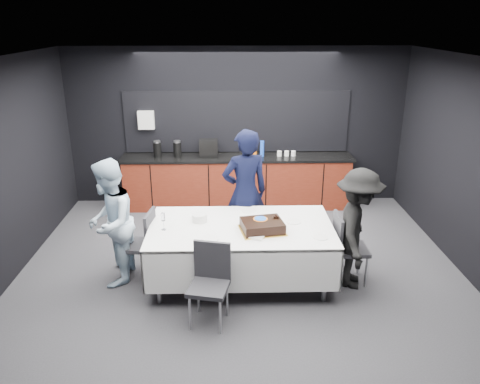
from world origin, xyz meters
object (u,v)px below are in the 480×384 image
object	(u,v)px
party_table	(241,236)
person_center	(245,193)
champagne_flute	(163,218)
chair_right	(345,243)
plate_stack	(200,218)
person_left	(110,223)
chair_left	(143,240)
chair_near	(210,277)
person_right	(357,229)
cake_assembly	(262,226)

from	to	relation	value
party_table	person_center	distance (m)	0.86
champagne_flute	chair_right	bearing A→B (deg)	1.22
plate_stack	person_left	bearing A→B (deg)	-173.87
chair_left	chair_near	xyz separation A→B (m)	(0.91, -0.97, 0.00)
chair_near	person_left	distance (m)	1.58
chair_left	person_center	bearing A→B (deg)	26.31
plate_stack	champagne_flute	xyz separation A→B (m)	(-0.43, -0.25, 0.11)
party_table	person_right	distance (m)	1.46
party_table	plate_stack	size ratio (longest dim) A/B	11.93
plate_stack	person_right	bearing A→B (deg)	-8.28
chair_left	person_center	xyz separation A→B (m)	(1.36, 0.67, 0.39)
chair_left	person_left	distance (m)	0.48
plate_stack	chair_near	size ratio (longest dim) A/B	0.21
plate_stack	person_left	xyz separation A→B (m)	(-1.12, -0.12, -0.01)
party_table	chair_right	world-z (taller)	chair_right
chair_left	person_center	world-z (taller)	person_center
party_table	chair_right	xyz separation A→B (m)	(1.34, -0.04, -0.11)
plate_stack	person_center	size ratio (longest dim) A/B	0.11
person_right	champagne_flute	bearing A→B (deg)	103.87
person_left	person_right	world-z (taller)	person_left
cake_assembly	person_center	size ratio (longest dim) A/B	0.33
party_table	person_right	size ratio (longest dim) A/B	1.49
plate_stack	person_center	xyz separation A→B (m)	(0.61, 0.65, 0.09)
party_table	chair_near	size ratio (longest dim) A/B	2.51
chair_left	person_right	distance (m)	2.75
chair_right	person_right	xyz separation A→B (m)	(0.11, -0.09, 0.24)
person_left	chair_near	bearing A→B (deg)	57.08
champagne_flute	party_table	bearing A→B (deg)	5.26
chair_right	person_center	world-z (taller)	person_center
party_table	person_right	xyz separation A→B (m)	(1.45, -0.13, 0.14)
chair_left	chair_right	world-z (taller)	same
champagne_flute	chair_left	size ratio (longest dim) A/B	0.24
party_table	champagne_flute	distance (m)	1.01
person_left	plate_stack	bearing A→B (deg)	97.34
champagne_flute	person_left	bearing A→B (deg)	169.51
plate_stack	person_left	world-z (taller)	person_left
person_right	person_center	bearing A→B (deg)	70.45
chair_near	chair_right	bearing A→B (deg)	24.96
person_center	cake_assembly	bearing A→B (deg)	83.62
person_left	party_table	bearing A→B (deg)	89.84
chair_right	person_left	xyz separation A→B (m)	(-2.99, 0.08, 0.29)
party_table	person_left	bearing A→B (deg)	178.64
chair_left	person_left	bearing A→B (deg)	-165.50
chair_left	person_right	bearing A→B (deg)	-5.54
chair_near	person_center	xyz separation A→B (m)	(0.45, 1.64, 0.39)
party_table	chair_right	bearing A→B (deg)	-1.70
plate_stack	cake_assembly	bearing A→B (deg)	-21.45
party_table	plate_stack	distance (m)	0.58
chair_right	person_center	xyz separation A→B (m)	(-1.26, 0.85, 0.39)
plate_stack	person_center	distance (m)	0.89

